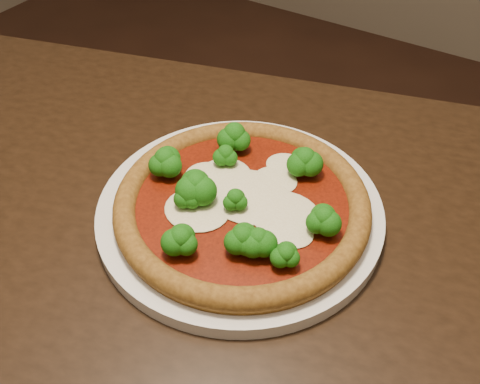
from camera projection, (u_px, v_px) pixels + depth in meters
The scene contains 3 objects.
dining_table at pixel (196, 299), 0.69m from camera, with size 1.39×1.10×0.75m.
plate at pixel (240, 210), 0.65m from camera, with size 0.35×0.35×0.02m, color white.
pizza at pixel (241, 201), 0.63m from camera, with size 0.30×0.30×0.06m.
Camera 1 is at (0.45, -0.39, 1.22)m, focal length 40.00 mm.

